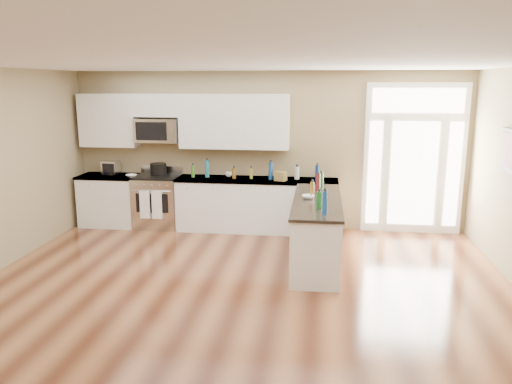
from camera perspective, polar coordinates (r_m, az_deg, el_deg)
ground at (r=5.58m, az=-3.41°, el=-15.29°), size 8.00×8.00×0.00m
room_shell at (r=5.02m, az=-3.65°, el=2.26°), size 8.00×8.00×8.00m
back_cabinet_left at (r=9.60m, az=-16.22°, el=-1.08°), size 1.10×0.66×0.94m
back_cabinet_right at (r=8.88m, az=0.06°, el=-1.67°), size 2.85×0.66×0.94m
peninsula_cabinet at (r=7.41m, az=6.92°, el=-4.63°), size 0.69×2.32×0.94m
upper_cabinet_left at (r=9.52m, az=-16.47°, el=7.86°), size 1.04×0.33×0.95m
upper_cabinet_right at (r=8.84m, az=-2.51°, el=8.04°), size 1.94×0.33×0.95m
upper_cabinet_short at (r=9.17m, az=-11.17°, el=9.70°), size 0.82×0.33×0.40m
microwave at (r=9.16m, az=-11.14°, el=6.94°), size 0.78×0.41×0.42m
entry_door at (r=9.04m, az=17.59°, el=3.60°), size 1.70×0.10×2.60m
wall_art_near at (r=7.53m, az=26.95°, el=4.25°), size 0.05×0.58×0.58m
kitchen_range at (r=9.27m, az=-11.13°, el=-1.03°), size 0.80×0.71×1.08m
stockpot at (r=9.25m, az=-11.10°, el=2.63°), size 0.39×0.39×0.23m
toaster_oven at (r=9.60m, az=-16.27°, el=2.71°), size 0.30×0.25×0.24m
cardboard_box at (r=8.60m, az=2.83°, el=1.82°), size 0.23×0.20×0.16m
bowl_left at (r=9.21m, az=-14.04°, el=1.81°), size 0.24×0.24×0.05m
bowl_peninsula at (r=7.29m, az=6.00°, el=-0.55°), size 0.23×0.23×0.06m
cup_counter at (r=8.96m, az=-3.14°, el=2.02°), size 0.11×0.11×0.09m
counter_bottles at (r=8.09m, az=2.70°, el=1.52°), size 2.39×2.43×0.31m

